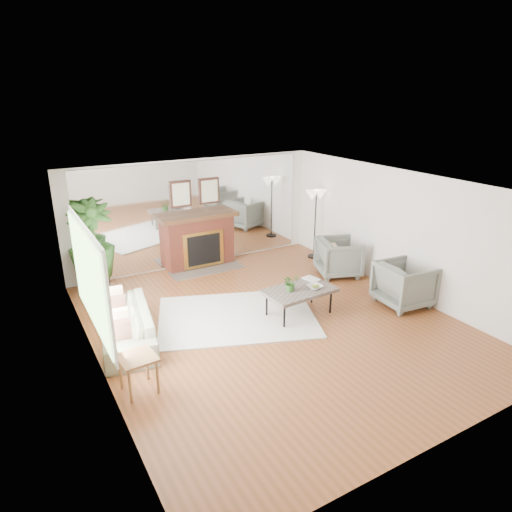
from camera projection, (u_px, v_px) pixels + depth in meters
ground at (274, 323)px, 8.20m from camera, size 7.00×7.00×0.00m
wall_left at (94, 295)px, 6.37m from camera, size 0.02×7.00×2.50m
wall_right at (400, 233)px, 9.17m from camera, size 0.02×7.00×2.50m
wall_back at (195, 213)px, 10.61m from camera, size 6.00×0.02×2.50m
mirror_panel at (195, 213)px, 10.60m from camera, size 5.40×0.04×2.40m
window_panel at (89, 278)px, 6.68m from camera, size 0.04×2.40×1.50m
fireplace at (200, 240)px, 10.63m from camera, size 1.85×0.83×2.05m
area_rug at (237, 317)px, 8.41m from camera, size 3.36×2.89×0.03m
coffee_table at (299, 291)px, 8.36m from camera, size 1.34×0.84×0.52m
sofa at (125, 325)px, 7.54m from camera, size 1.11×2.13×0.59m
armchair_back at (339, 257)px, 10.23m from camera, size 1.18×1.17×0.84m
armchair_front at (405, 284)px, 8.78m from camera, size 1.03×1.00×0.86m
side_table at (137, 362)px, 6.20m from camera, size 0.52×0.52×0.55m
potted_ficus at (91, 244)px, 9.24m from camera, size 0.94×0.94×1.89m
floor_lamp at (316, 201)px, 10.95m from camera, size 0.55×0.31×1.70m
tabletop_plant at (291, 283)px, 8.23m from camera, size 0.29×0.25×0.32m
fruit_bowl at (315, 287)px, 8.37m from camera, size 0.28×0.28×0.07m
book at (307, 281)px, 8.69m from camera, size 0.28×0.34×0.02m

